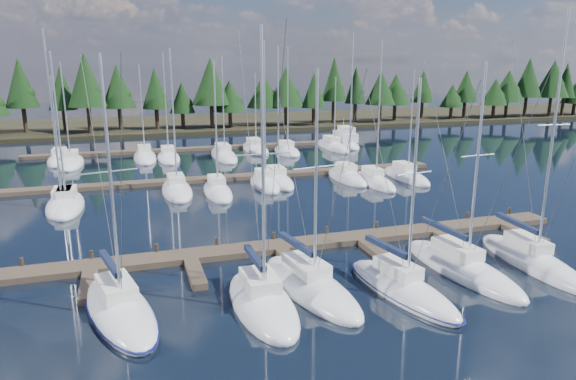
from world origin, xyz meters
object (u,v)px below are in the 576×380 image
object	(u,v)px
main_dock	(280,249)
front_sailboat_4	(402,288)
front_sailboat_2	(262,302)
motor_yacht_right	(345,142)
front_sailboat_6	(531,260)
front_sailboat_1	(120,309)
front_sailboat_3	(310,286)
front_sailboat_5	(461,268)

from	to	relation	value
main_dock	front_sailboat_4	distance (m)	9.24
front_sailboat_2	motor_yacht_right	size ratio (longest dim) A/B	1.50
front_sailboat_6	motor_yacht_right	size ratio (longest dim) A/B	1.63
main_dock	front_sailboat_2	bearing A→B (deg)	-113.63
front_sailboat_2	main_dock	bearing A→B (deg)	66.37
front_sailboat_1	front_sailboat_4	distance (m)	15.07
front_sailboat_4	front_sailboat_6	bearing A→B (deg)	6.70
motor_yacht_right	front_sailboat_2	bearing A→B (deg)	-118.33
front_sailboat_1	front_sailboat_3	distance (m)	10.19
front_sailboat_3	front_sailboat_5	world-z (taller)	front_sailboat_5
front_sailboat_1	front_sailboat_2	bearing A→B (deg)	-11.34
front_sailboat_2	front_sailboat_4	world-z (taller)	front_sailboat_2
main_dock	front_sailboat_6	bearing A→B (deg)	-25.27
front_sailboat_2	front_sailboat_3	size ratio (longest dim) A/B	1.15
motor_yacht_right	front_sailboat_6	bearing A→B (deg)	-99.47
front_sailboat_4	front_sailboat_6	size ratio (longest dim) A/B	0.77
front_sailboat_5	motor_yacht_right	world-z (taller)	front_sailboat_5
main_dock	front_sailboat_1	distance (m)	11.86
front_sailboat_1	front_sailboat_4	bearing A→B (deg)	-8.11
front_sailboat_3	front_sailboat_5	size ratio (longest dim) A/B	0.98
main_dock	front_sailboat_6	distance (m)	16.02
front_sailboat_4	front_sailboat_2	bearing A→B (deg)	174.87
front_sailboat_1	front_sailboat_2	xyz separation A→B (m)	(7.11, -1.43, 0.01)
main_dock	front_sailboat_6	xyz separation A→B (m)	(14.49, -6.84, 0.11)
front_sailboat_3	front_sailboat_5	bearing A→B (deg)	-2.18
main_dock	front_sailboat_6	size ratio (longest dim) A/B	2.72
front_sailboat_4	motor_yacht_right	distance (m)	51.13
main_dock	front_sailboat_4	world-z (taller)	front_sailboat_4
main_dock	front_sailboat_5	bearing A→B (deg)	-34.17
front_sailboat_2	motor_yacht_right	xyz separation A→B (m)	(25.49, 47.27, 0.23)
front_sailboat_2	front_sailboat_5	bearing A→B (deg)	3.61
main_dock	front_sailboat_5	distance (m)	11.56
front_sailboat_3	front_sailboat_6	bearing A→B (deg)	-2.81
main_dock	front_sailboat_3	world-z (taller)	front_sailboat_3
motor_yacht_right	front_sailboat_3	bearing A→B (deg)	-115.93
front_sailboat_1	front_sailboat_6	distance (m)	24.81
front_sailboat_2	front_sailboat_6	distance (m)	17.69
front_sailboat_3	front_sailboat_1	bearing A→B (deg)	178.59
front_sailboat_6	main_dock	bearing A→B (deg)	154.73
front_sailboat_1	front_sailboat_3	xyz separation A→B (m)	(10.18, -0.25, -0.00)
front_sailboat_1	main_dock	bearing A→B (deg)	29.68
front_sailboat_4	front_sailboat_3	bearing A→B (deg)	158.40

